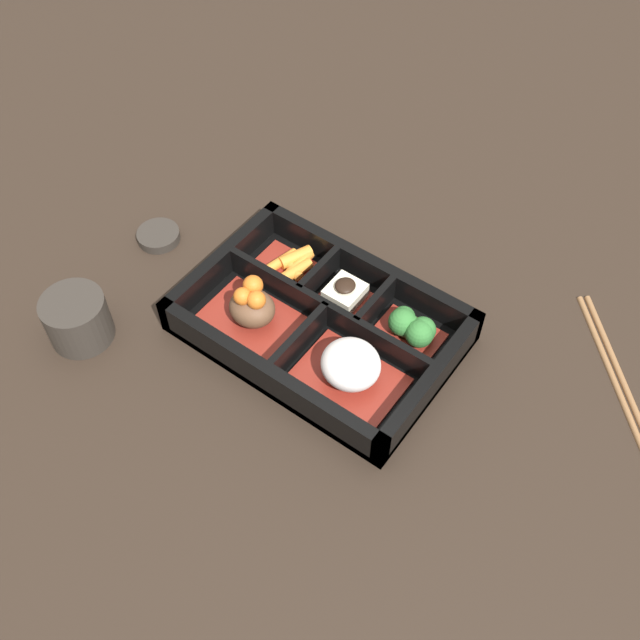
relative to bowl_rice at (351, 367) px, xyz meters
The scene contains 11 objects.
ground_plane 0.08m from the bowl_rice, 28.86° to the right, with size 3.00×3.00×0.00m, color black.
bento_base 0.08m from the bowl_rice, 28.86° to the right, with size 0.30×0.20×0.01m.
bento_rim 0.08m from the bowl_rice, 30.82° to the right, with size 0.30×0.20×0.04m.
bowl_rice is the anchor object (origin of this frame).
bowl_stew 0.13m from the bowl_rice, ahead, with size 0.11×0.08×0.06m.
bowl_greens 0.09m from the bowl_rice, 104.59° to the right, with size 0.07×0.05×0.04m.
bowl_tofu 0.11m from the bowl_rice, 52.04° to the right, with size 0.06×0.05×0.03m.
bowl_carrots 0.17m from the bowl_rice, 30.57° to the right, with size 0.07×0.06×0.02m.
tea_cup 0.30m from the bowl_rice, 23.59° to the left, with size 0.07×0.07×0.06m.
chopsticks 0.29m from the bowl_rice, 143.51° to the right, with size 0.17×0.19×0.01m.
sauce_dish 0.32m from the bowl_rice, ahead, with size 0.05×0.05×0.01m.
Camera 1 is at (-0.30, 0.41, 0.67)m, focal length 42.00 mm.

